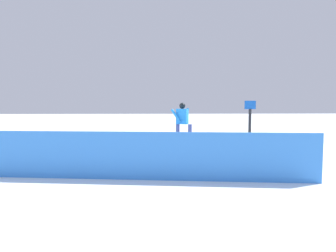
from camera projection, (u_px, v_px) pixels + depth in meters
ground_plane at (149, 155)px, 10.04m from camera, size 120.00×120.00×0.00m
grind_box at (149, 149)px, 10.02m from camera, size 5.13×1.26×0.52m
snowboarder at (183, 121)px, 9.87m from camera, size 1.40×0.91×1.41m
safety_fence at (148, 156)px, 6.56m from camera, size 8.05×1.13×1.17m
trail_marker at (250, 127)px, 9.76m from camera, size 0.40×0.10×1.99m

